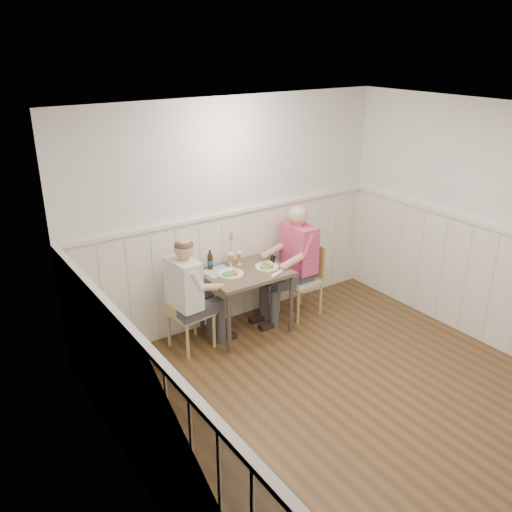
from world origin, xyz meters
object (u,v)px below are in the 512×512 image
at_px(dining_table, 246,279).
at_px(diner_cream, 188,304).
at_px(grass_vase, 230,250).
at_px(chair_right, 304,277).
at_px(chair_left, 186,310).
at_px(beer_bottle, 210,261).
at_px(man_in_pink, 296,270).

distance_m(dining_table, diner_cream, 0.74).
bearing_deg(dining_table, grass_vase, 102.03).
relative_size(chair_right, chair_left, 1.03).
height_order(chair_left, beer_bottle, beer_bottle).
xyz_separation_m(beer_bottle, grass_vase, (0.25, -0.02, 0.09)).
distance_m(man_in_pink, grass_vase, 0.87).
bearing_deg(chair_right, diner_cream, 179.50).
bearing_deg(beer_bottle, diner_cream, -148.08).
relative_size(dining_table, chair_left, 1.07).
height_order(diner_cream, beer_bottle, diner_cream).
xyz_separation_m(chair_right, beer_bottle, (-1.12, 0.28, 0.37)).
relative_size(chair_right, grass_vase, 2.11).
relative_size(diner_cream, beer_bottle, 5.73).
relative_size(man_in_pink, diner_cream, 1.07).
xyz_separation_m(dining_table, chair_left, (-0.74, 0.04, -0.18)).
bearing_deg(man_in_pink, chair_left, 178.67).
distance_m(chair_right, diner_cream, 1.56).
height_order(chair_right, beer_bottle, beer_bottle).
distance_m(man_in_pink, beer_bottle, 1.07).
xyz_separation_m(chair_right, chair_left, (-1.56, 0.05, -0.01)).
bearing_deg(grass_vase, diner_cream, -159.45).
bearing_deg(dining_table, diner_cream, -179.96).
relative_size(chair_right, diner_cream, 0.68).
xyz_separation_m(chair_left, diner_cream, (0.01, -0.04, 0.08)).
bearing_deg(man_in_pink, grass_vase, 162.03).
bearing_deg(chair_right, grass_vase, 162.98).
relative_size(dining_table, beer_bottle, 4.06).
relative_size(chair_left, diner_cream, 0.66).
bearing_deg(diner_cream, dining_table, 0.04).
relative_size(chair_left, grass_vase, 2.06).
bearing_deg(beer_bottle, dining_table, -41.97).
bearing_deg(chair_right, dining_table, 179.01).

